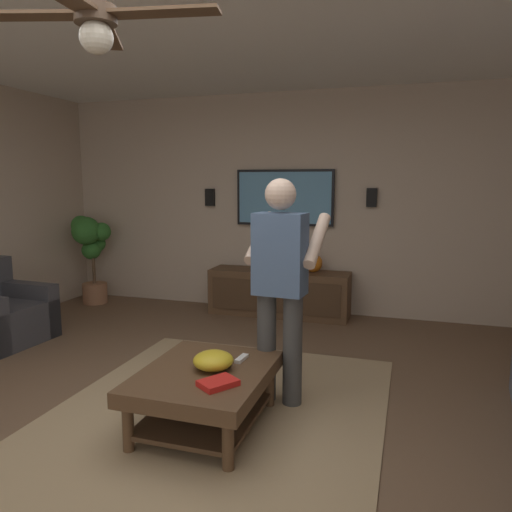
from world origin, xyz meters
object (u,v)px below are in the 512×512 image
remote_white (242,358)px  wall_speaker_right (210,197)px  potted_plant_tall (90,246)px  book (218,383)px  wall_speaker_left (372,198)px  coffee_table (205,385)px  ceiling_fan (93,21)px  vase_round (313,263)px  tv (285,198)px  media_console (279,293)px  person_standing (281,278)px  bowl (213,360)px

remote_white → wall_speaker_right: bearing=31.0°
potted_plant_tall → book: bearing=-133.9°
wall_speaker_left → wall_speaker_right: bearing=90.0°
book → wall_speaker_left: (3.29, -0.62, 1.02)m
coffee_table → ceiling_fan: ceiling_fan is taller
vase_round → ceiling_fan: ceiling_fan is taller
remote_white → tv: bearing=12.9°
wall_speaker_right → coffee_table: bearing=-157.9°
potted_plant_tall → vase_round: potted_plant_tall is taller
vase_round → coffee_table: bearing=176.9°
tv → wall_speaker_right: size_ratio=5.55×
remote_white → ceiling_fan: size_ratio=0.13×
media_console → wall_speaker_right: (0.25, 1.00, 1.14)m
wall_speaker_left → tv: bearing=90.7°
media_console → coffee_table: bearing=5.1°
book → vase_round: bearing=-144.7°
wall_speaker_right → person_standing: bearing=-147.6°
wall_speaker_right → bowl: bearing=-156.9°
person_standing → potted_plant_tall: (2.13, 3.17, -0.16)m
remote_white → wall_speaker_left: (2.85, -0.62, 1.02)m
potted_plant_tall → book: potted_plant_tall is taller
coffee_table → wall_speaker_left: size_ratio=4.55×
coffee_table → vase_round: size_ratio=4.55×
media_console → wall_speaker_right: bearing=-104.3°
tv → bowl: size_ratio=4.59×
bowl → wall_speaker_right: size_ratio=1.21×
tv → person_standing: 2.67m
coffee_table → book: 0.30m
media_console → ceiling_fan: 4.09m
media_console → book: 3.07m
remote_white → ceiling_fan: ceiling_fan is taller
tv → remote_white: (-2.83, -0.42, -1.01)m
tv → remote_white: tv is taller
tv → remote_white: 3.04m
media_console → remote_white: 2.63m
coffee_table → vase_round: (2.87, -0.16, 0.36)m
remote_white → bowl: bearing=154.3°
remote_white → coffee_table: bearing=148.7°
tv → wall_speaker_right: 1.00m
bowl → wall_speaker_left: wall_speaker_left is taller
bowl → book: 0.27m
wall_speaker_left → wall_speaker_right: 2.05m
person_standing → ceiling_fan: ceiling_fan is taller
wall_speaker_left → ceiling_fan: (-3.77, 1.04, 0.93)m
book → remote_white: bearing=-144.3°
remote_white → ceiling_fan: 2.20m
vase_round → wall_speaker_right: bearing=81.6°
vase_round → wall_speaker_right: wall_speaker_right is taller
person_standing → bowl: 0.76m
bowl → ceiling_fan: (-0.71, 0.29, 1.91)m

